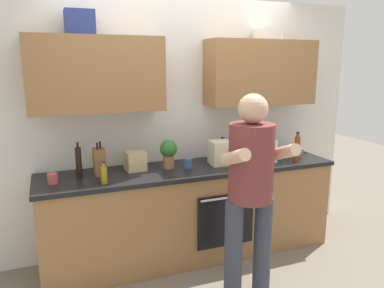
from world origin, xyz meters
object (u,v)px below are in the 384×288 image
Objects in this scene: knife_block at (99,162)px; grocery_bag_rice at (220,153)px; bottle_oil at (104,174)px; cup_stoneware at (300,153)px; bottle_syrup at (239,160)px; bottle_vinegar at (297,148)px; cup_ceramic at (53,178)px; bottle_wine at (223,149)px; person_standing at (251,184)px; cup_tea at (188,163)px; potted_herb at (168,152)px; bottle_soy at (79,163)px; grocery_bag_bread at (135,161)px; grocery_bag_produce at (263,150)px; bottle_hotsauce at (265,146)px.

knife_block is 1.15m from grocery_bag_rice.
bottle_oil is 1.89× the size of cup_stoneware.
bottle_vinegar is at bearing 0.30° from bottle_syrup.
cup_ceramic is 1.54m from grocery_bag_rice.
person_standing is at bearing -104.70° from bottle_wine.
bottle_syrup is 0.48m from cup_tea.
potted_herb is (-0.64, -0.15, 0.06)m from bottle_wine.
bottle_vinegar is 1.03× the size of knife_block.
bottle_soy reaches higher than grocery_bag_bread.
bottle_vinegar reaches higher than grocery_bag_produce.
bottle_hotsauce is 0.90× the size of potted_herb.
bottle_oil is 1.16m from grocery_bag_rice.
bottle_soy is (-0.18, 0.22, 0.06)m from bottle_oil.
bottle_wine reaches higher than bottle_syrup.
bottle_hotsauce reaches higher than cup_stoneware.
bottle_wine is 1.28m from knife_block.
bottle_hotsauce is 1.36× the size of grocery_bag_bread.
cup_ceramic is 0.49× the size of grocery_bag_bread.
bottle_wine reaches higher than bottle_oil.
grocery_bag_rice reaches higher than cup_tea.
knife_block reaches higher than bottle_oil.
bottle_hotsauce is at bearing 5.81° from cup_ceramic.
bottle_wine is at bearing 25.70° from cup_tea.
bottle_soy is 3.19× the size of cup_stoneware.
cup_ceramic is 0.32× the size of potted_herb.
bottle_soy reaches higher than cup_ceramic.
bottle_hotsauce is at bearing 6.06° from potted_herb.
knife_block is 1.27× the size of grocery_bag_rice.
person_standing reaches higher than bottle_soy.
potted_herb is at bearing 169.18° from bottle_vinegar.
bottle_oil is at bearing -137.63° from grocery_bag_bread.
grocery_bag_produce is at bearing 20.95° from bottle_syrup.
bottle_syrup reaches higher than bottle_oil.
bottle_soy is at bearing 129.23° from bottle_oil.
bottle_soy reaches higher than cup_tea.
bottle_oil is 2.15× the size of cup_ceramic.
cup_tea is at bearing -13.53° from grocery_bag_bread.
bottle_wine is at bearing 87.02° from bottle_syrup.
grocery_bag_produce is 1.28m from grocery_bag_bread.
cup_stoneware is at bearing -2.54° from cup_tea.
potted_herb reaches higher than cup_stoneware.
bottle_hotsauce is 0.37m from cup_stoneware.
potted_herb is at bearing -173.94° from bottle_hotsauce.
bottle_syrup is (-0.65, -0.00, -0.05)m from bottle_vinegar.
bottle_vinegar is 1.92m from knife_block.
knife_block is (0.00, 0.27, 0.04)m from bottle_oil.
grocery_bag_produce is (0.96, -0.12, -0.04)m from potted_herb.
potted_herb is at bearing 156.90° from cup_tea.
grocery_bag_rice is (0.34, 0.01, 0.07)m from cup_tea.
person_standing is 1.46m from bottle_soy.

